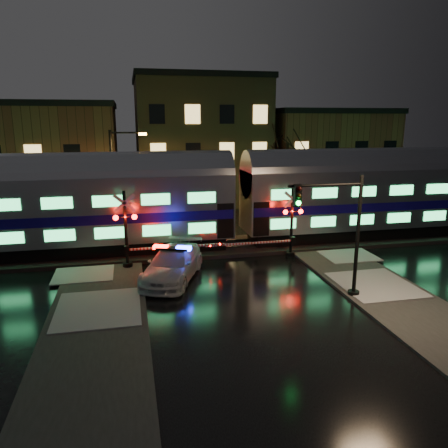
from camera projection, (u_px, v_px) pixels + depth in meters
The scene contains 13 objects.
ground at pixel (231, 276), 22.75m from camera, with size 120.00×120.00×0.00m, color black.
ballast at pixel (213, 247), 27.48m from camera, with size 90.00×4.20×0.24m, color black.
sidewalk_left at pixel (93, 345), 15.69m from camera, with size 4.00×20.00×0.12m, color #2D2D2D.
sidewalk_right at pixel (413, 312), 18.39m from camera, with size 4.00×20.00×0.12m, color #2D2D2D.
building_left at pixel (38, 158), 39.91m from camera, with size 14.00×10.00×9.00m, color brown.
building_mid at pixel (199, 142), 43.21m from camera, with size 12.00×11.00×11.50m, color brown.
building_right at pixel (322, 156), 45.78m from camera, with size 12.00×10.00×8.50m, color brown.
train at pixel (238, 195), 27.04m from camera, with size 51.00×3.12×5.92m.
police_car at pixel (173, 264), 22.14m from camera, with size 4.12×5.92×1.76m.
crossing_signal_right at pixel (286, 230), 25.34m from camera, with size 5.82×0.66×4.12m.
crossing_signal_left at pixel (133, 237), 23.51m from camera, with size 6.08×0.67×4.30m.
traffic_light at pixel (340, 235), 19.20m from camera, with size 3.63×0.67×5.61m.
streetlight at pixel (116, 177), 29.13m from camera, with size 2.44×0.26×7.29m.
Camera 1 is at (-4.95, -20.92, 7.94)m, focal length 35.00 mm.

